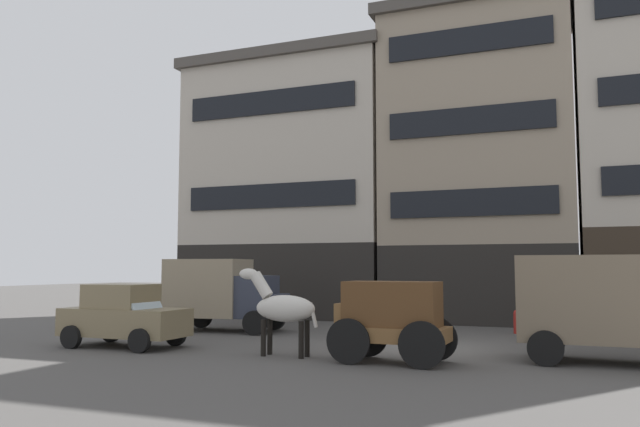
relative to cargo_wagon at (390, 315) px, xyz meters
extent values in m
plane|color=#4C4947|center=(0.08, 2.73, -1.15)|extent=(120.00, 120.00, 0.00)
cube|color=black|center=(-8.38, 12.82, 0.54)|extent=(9.83, 5.19, 3.38)
cube|color=#B7AD9E|center=(-8.38, 12.82, 6.58)|extent=(9.83, 5.19, 8.69)
cube|color=#47423D|center=(-8.38, 12.82, 11.17)|extent=(10.33, 5.69, 0.50)
cube|color=black|center=(-8.38, 10.17, 4.41)|extent=(8.26, 0.12, 1.10)
cube|color=black|center=(-8.38, 10.17, 8.75)|extent=(8.26, 0.12, 1.10)
cube|color=black|center=(0.62, 12.82, 0.47)|extent=(7.87, 5.19, 3.23)
cube|color=gray|center=(0.62, 12.82, 7.10)|extent=(7.87, 5.19, 10.04)
cube|color=#47423D|center=(0.62, 12.82, 12.37)|extent=(8.37, 5.69, 0.50)
cube|color=black|center=(0.62, 10.17, 3.76)|extent=(6.61, 0.12, 1.10)
cube|color=black|center=(0.62, 10.17, 7.10)|extent=(6.61, 0.12, 1.10)
cube|color=black|center=(0.62, 10.17, 10.45)|extent=(6.61, 0.12, 1.10)
cube|color=brown|center=(0.05, 0.00, -0.45)|extent=(2.74, 1.39, 0.36)
cube|color=brown|center=(0.05, 0.00, 0.28)|extent=(2.33, 1.18, 1.10)
cube|color=brown|center=(-1.10, 0.04, 0.03)|extent=(0.43, 1.05, 0.50)
cylinder|color=black|center=(-0.87, -0.68, -0.60)|extent=(1.10, 0.12, 1.10)
cylinder|color=black|center=(-0.82, 0.74, -0.60)|extent=(1.10, 0.12, 1.10)
cylinder|color=black|center=(0.93, -0.74, -0.60)|extent=(1.10, 0.12, 1.10)
cylinder|color=black|center=(0.97, 0.68, -0.60)|extent=(1.10, 0.12, 1.10)
ellipsoid|color=beige|center=(-2.85, 0.00, 0.10)|extent=(1.72, 0.66, 0.70)
cylinder|color=beige|center=(-3.57, 0.02, 0.70)|extent=(0.67, 0.34, 0.76)
ellipsoid|color=beige|center=(-3.97, 0.04, 1.00)|extent=(0.57, 0.26, 0.30)
cylinder|color=beige|center=(-2.04, -0.03, -0.05)|extent=(0.27, 0.11, 0.65)
cylinder|color=black|center=(-3.40, -0.16, -0.67)|extent=(0.14, 0.14, 0.95)
cylinder|color=black|center=(-3.39, 0.20, -0.67)|extent=(0.14, 0.14, 0.95)
cylinder|color=black|center=(-2.31, -0.20, -0.67)|extent=(0.14, 0.14, 0.95)
cylinder|color=black|center=(-2.29, 0.16, -0.67)|extent=(0.14, 0.14, 0.95)
cube|color=#333847|center=(-6.47, 5.10, 0.12)|extent=(1.55, 1.82, 1.50)
cube|color=#333847|center=(-5.78, 5.16, -0.18)|extent=(1.03, 1.52, 0.80)
cube|color=gray|center=(-8.27, 4.94, 0.42)|extent=(2.96, 2.14, 2.10)
cube|color=silver|center=(-6.03, 5.14, 0.37)|extent=(0.31, 1.37, 0.64)
cylinder|color=black|center=(-6.11, 6.09, -0.73)|extent=(0.86, 0.29, 0.84)
cylinder|color=black|center=(-5.94, 4.19, -0.73)|extent=(0.86, 0.29, 0.84)
cylinder|color=black|center=(-9.10, 5.82, -0.73)|extent=(0.86, 0.29, 0.84)
cylinder|color=black|center=(-8.93, 3.92, -0.73)|extent=(0.86, 0.29, 0.84)
cube|color=#756651|center=(4.32, 1.75, 0.42)|extent=(2.83, 1.94, 2.10)
cylinder|color=black|center=(3.58, 2.71, -0.73)|extent=(0.84, 0.23, 0.84)
cylinder|color=black|center=(3.55, 0.81, -0.73)|extent=(0.84, 0.23, 0.84)
cube|color=#7A6B4C|center=(-8.02, -0.02, -0.42)|extent=(3.71, 1.62, 0.80)
cube|color=#7A6B4C|center=(-8.17, -0.02, 0.33)|extent=(1.81, 1.45, 0.70)
cube|color=silver|center=(-7.32, -0.02, 0.20)|extent=(0.34, 1.31, 0.56)
cylinder|color=black|center=(-6.81, 0.82, -0.82)|extent=(0.66, 0.18, 0.66)
cylinder|color=black|center=(-6.82, -0.86, -0.82)|extent=(0.66, 0.18, 0.66)
cylinder|color=black|center=(-9.21, 0.83, -0.82)|extent=(0.66, 0.18, 0.66)
cylinder|color=black|center=(-9.22, -0.85, -0.82)|extent=(0.66, 0.18, 0.66)
cylinder|color=black|center=(5.34, 7.36, -0.72)|extent=(0.16, 0.16, 0.85)
cylinder|color=black|center=(5.54, 7.36, -0.72)|extent=(0.16, 0.16, 0.85)
cylinder|color=black|center=(5.44, 7.36, 0.01)|extent=(0.51, 0.51, 0.62)
sphere|color=tan|center=(5.44, 7.36, 0.45)|extent=(0.22, 0.22, 0.22)
cylinder|color=black|center=(5.44, 7.36, 0.55)|extent=(0.28, 0.28, 0.02)
cylinder|color=black|center=(5.44, 7.36, 0.60)|extent=(0.18, 0.18, 0.09)
cylinder|color=maroon|center=(2.41, 8.05, -0.80)|extent=(0.24, 0.24, 0.70)
sphere|color=maroon|center=(2.41, 8.05, -0.43)|extent=(0.22, 0.22, 0.22)
camera|label=1|loc=(4.05, -14.96, 1.19)|focal=34.77mm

